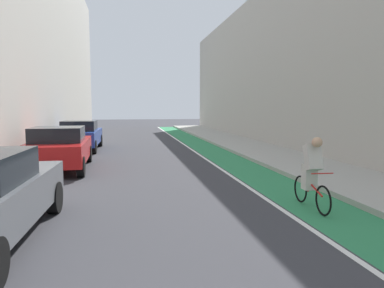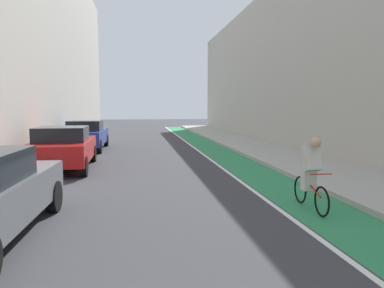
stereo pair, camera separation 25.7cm
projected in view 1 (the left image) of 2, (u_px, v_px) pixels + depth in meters
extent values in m
plane|color=#38383D|center=(147.00, 160.00, 14.76)|extent=(98.40, 98.40, 0.00)
cube|color=#2D8451|center=(215.00, 152.00, 17.33)|extent=(1.60, 44.73, 0.00)
cube|color=white|center=(197.00, 153.00, 17.17)|extent=(0.12, 44.73, 0.00)
cube|color=#A8A59E|center=(259.00, 150.00, 17.73)|extent=(3.02, 44.73, 0.14)
cube|color=#B2ADA3|center=(0.00, 16.00, 15.01)|extent=(3.00, 44.73, 12.17)
cube|color=#B2ADA3|center=(294.00, 63.00, 19.69)|extent=(2.40, 40.73, 9.29)
cylinder|color=black|center=(54.00, 198.00, 7.42)|extent=(0.24, 0.67, 0.66)
cube|color=red|center=(59.00, 151.00, 12.54)|extent=(2.03, 4.34, 0.70)
cube|color=black|center=(58.00, 135.00, 12.27)|extent=(1.73, 1.85, 0.55)
cylinder|color=black|center=(43.00, 155.00, 13.94)|extent=(0.24, 0.67, 0.66)
cylinder|color=black|center=(89.00, 154.00, 14.31)|extent=(0.24, 0.67, 0.66)
cylinder|color=black|center=(22.00, 169.00, 10.85)|extent=(0.24, 0.67, 0.66)
cylinder|color=black|center=(81.00, 167.00, 11.21)|extent=(0.24, 0.67, 0.66)
cube|color=navy|center=(81.00, 137.00, 18.17)|extent=(1.88, 4.35, 0.70)
cube|color=black|center=(80.00, 126.00, 17.90)|extent=(1.62, 1.84, 0.55)
cylinder|color=black|center=(70.00, 141.00, 19.65)|extent=(0.23, 0.66, 0.66)
cylinder|color=black|center=(100.00, 141.00, 19.92)|extent=(0.23, 0.66, 0.66)
cylinder|color=black|center=(57.00, 148.00, 16.49)|extent=(0.23, 0.66, 0.66)
cylinder|color=black|center=(94.00, 147.00, 16.76)|extent=(0.23, 0.66, 0.66)
torus|color=black|center=(323.00, 201.00, 7.24)|extent=(0.06, 0.63, 0.63)
torus|color=black|center=(300.00, 189.00, 8.27)|extent=(0.06, 0.63, 0.63)
cylinder|color=red|center=(311.00, 185.00, 7.73)|extent=(0.08, 0.96, 0.33)
cylinder|color=red|center=(308.00, 179.00, 7.91)|extent=(0.04, 0.12, 0.55)
cylinder|color=red|center=(322.00, 173.00, 7.26)|extent=(0.48, 0.04, 0.02)
cube|color=beige|center=(309.00, 177.00, 7.82)|extent=(0.29, 0.25, 0.56)
cube|color=beige|center=(313.00, 157.00, 7.65)|extent=(0.33, 0.41, 0.60)
sphere|color=tan|center=(317.00, 142.00, 7.46)|extent=(0.22, 0.22, 0.22)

